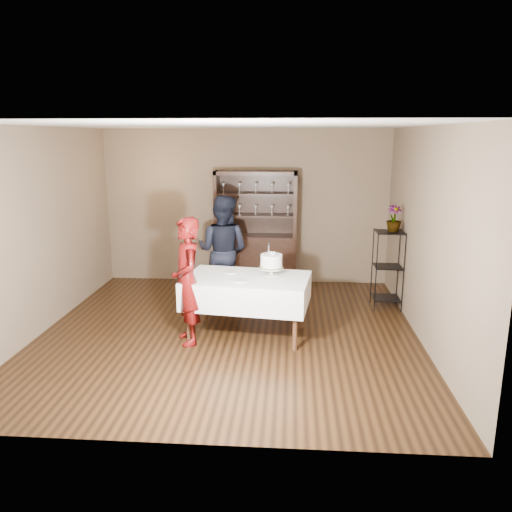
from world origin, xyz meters
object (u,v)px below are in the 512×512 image
Objects in this scene: man at (223,251)px; cake at (271,262)px; cake_table at (247,291)px; potted_plant at (394,219)px; plant_etagere at (388,266)px; china_hutch at (256,248)px; woman at (187,281)px.

cake is (0.79, -1.10, 0.11)m from man.
cake_table is 1.34m from man.
cake is 2.12m from potted_plant.
man is 2.61m from potted_plant.
man is at bearing -179.69° from plant_etagere.
plant_etagere reaches higher than cake_table.
plant_etagere is at bearing -26.83° from china_hutch.
man is at bearing 111.59° from cake_table.
china_hutch is 1.17× the size of man.
man reaches higher than potted_plant.
potted_plant is (2.56, -0.01, 0.53)m from man.
cake_table is 1.05× the size of woman.
potted_plant is at bearing 30.39° from cake_table.
cake is at bearing 140.98° from man.
cake reaches higher than plant_etagere.
potted_plant is (2.12, -1.07, 0.72)m from china_hutch.
man is at bearing 125.71° from cake.
man is (0.24, 1.51, 0.05)m from woman.
plant_etagere is 0.74m from potted_plant.
china_hutch is 2.29m from cake_table.
cake is (0.36, -2.17, 0.30)m from china_hutch.
china_hutch reaches higher than cake.
plant_etagere is 2.08m from cake.
man is at bearing 146.97° from woman.
woman is at bearing -158.47° from cake.
man is 3.92× the size of cake.
china_hutch is 5.05× the size of potted_plant.
china_hutch reaches higher than plant_etagere.
china_hutch is 2.67m from woman.
plant_etagere is 3.03× the size of potted_plant.
man is 1.36m from cake.
man reaches higher than plant_etagere.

